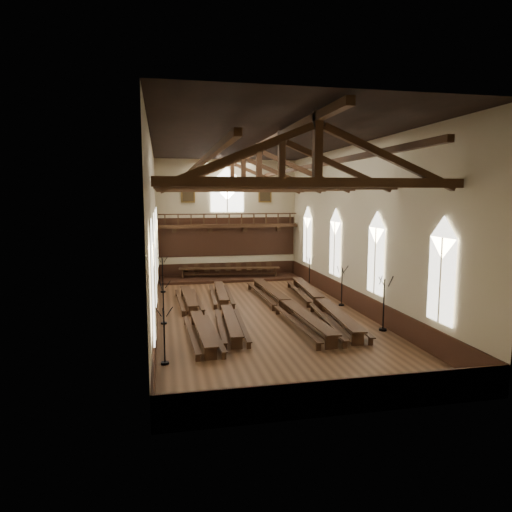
{
  "coord_description": "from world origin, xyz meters",
  "views": [
    {
      "loc": [
        -5.54,
        -25.85,
        6.9
      ],
      "look_at": [
        0.14,
        1.5,
        3.24
      ],
      "focal_mm": 32.0,
      "sensor_mm": 36.0,
      "label": 1
    }
  ],
  "objects_px": {
    "high_table": "(230,269)",
    "candelabrum_left_near": "(165,347)",
    "refectory_row_c": "(286,303)",
    "dais": "(230,278)",
    "candelabrum_left_mid": "(164,311)",
    "candelabrum_right_mid": "(342,294)",
    "candelabrum_right_far": "(309,277)",
    "refectory_row_b": "(226,305)",
    "refectory_row_d": "(321,301)",
    "refectory_row_a": "(194,312)",
    "candelabrum_right_near": "(383,314)",
    "candelabrum_left_far": "(163,281)"
  },
  "relations": [
    {
      "from": "high_table",
      "to": "candelabrum_left_near",
      "type": "distance_m",
      "value": 19.51
    },
    {
      "from": "refectory_row_c",
      "to": "candelabrum_left_near",
      "type": "bearing_deg",
      "value": -134.68
    },
    {
      "from": "dais",
      "to": "candelabrum_left_near",
      "type": "bearing_deg",
      "value": -106.34
    },
    {
      "from": "candelabrum_left_mid",
      "to": "dais",
      "type": "bearing_deg",
      "value": 66.45
    },
    {
      "from": "high_table",
      "to": "candelabrum_right_mid",
      "type": "xyz_separation_m",
      "value": [
        5.61,
        -10.59,
        -0.09
      ]
    },
    {
      "from": "candelabrum_left_near",
      "to": "candelabrum_right_far",
      "type": "height_order",
      "value": "candelabrum_left_near"
    },
    {
      "from": "refectory_row_c",
      "to": "refectory_row_b",
      "type": "bearing_deg",
      "value": 172.66
    },
    {
      "from": "refectory_row_c",
      "to": "candelabrum_right_mid",
      "type": "relative_size",
      "value": 5.71
    },
    {
      "from": "refectory_row_d",
      "to": "candelabrum_right_mid",
      "type": "distance_m",
      "value": 1.8
    },
    {
      "from": "refectory_row_c",
      "to": "candelabrum_left_mid",
      "type": "xyz_separation_m",
      "value": [
        -7.19,
        -1.14,
        0.17
      ]
    },
    {
      "from": "refectory_row_a",
      "to": "dais",
      "type": "relative_size",
      "value": 1.2
    },
    {
      "from": "refectory_row_d",
      "to": "candelabrum_left_near",
      "type": "height_order",
      "value": "candelabrum_left_near"
    },
    {
      "from": "high_table",
      "to": "candelabrum_right_mid",
      "type": "bearing_deg",
      "value": -62.08
    },
    {
      "from": "refectory_row_b",
      "to": "dais",
      "type": "relative_size",
      "value": 1.2
    },
    {
      "from": "refectory_row_a",
      "to": "candelabrum_left_near",
      "type": "height_order",
      "value": "candelabrum_left_near"
    },
    {
      "from": "dais",
      "to": "high_table",
      "type": "distance_m",
      "value": 0.77
    },
    {
      "from": "refectory_row_c",
      "to": "dais",
      "type": "distance_m",
      "value": 11.58
    },
    {
      "from": "candelabrum_left_mid",
      "to": "candelabrum_right_mid",
      "type": "bearing_deg",
      "value": 10.24
    },
    {
      "from": "refectory_row_c",
      "to": "candelabrum_left_near",
      "type": "height_order",
      "value": "candelabrum_left_near"
    },
    {
      "from": "candelabrum_right_mid",
      "to": "candelabrum_right_near",
      "type": "bearing_deg",
      "value": -90.0
    },
    {
      "from": "candelabrum_left_mid",
      "to": "high_table",
      "type": "bearing_deg",
      "value": 66.45
    },
    {
      "from": "refectory_row_d",
      "to": "candelabrum_left_near",
      "type": "relative_size",
      "value": 5.98
    },
    {
      "from": "refectory_row_d",
      "to": "candelabrum_left_far",
      "type": "xyz_separation_m",
      "value": [
        -9.45,
        7.14,
        0.26
      ]
    },
    {
      "from": "candelabrum_left_far",
      "to": "candelabrum_right_near",
      "type": "bearing_deg",
      "value": -47.26
    },
    {
      "from": "candelabrum_right_mid",
      "to": "refectory_row_c",
      "type": "bearing_deg",
      "value": -167.59
    },
    {
      "from": "refectory_row_a",
      "to": "refectory_row_b",
      "type": "relative_size",
      "value": 1.0
    },
    {
      "from": "dais",
      "to": "candelabrum_left_far",
      "type": "relative_size",
      "value": 4.31
    },
    {
      "from": "refectory_row_d",
      "to": "candelabrum_right_near",
      "type": "xyz_separation_m",
      "value": [
        1.65,
        -4.88,
        0.33
      ]
    },
    {
      "from": "refectory_row_a",
      "to": "dais",
      "type": "distance_m",
      "value": 12.71
    },
    {
      "from": "candelabrum_right_near",
      "to": "candelabrum_left_far",
      "type": "bearing_deg",
      "value": 132.74
    },
    {
      "from": "refectory_row_b",
      "to": "candelabrum_left_near",
      "type": "relative_size",
      "value": 5.65
    },
    {
      "from": "refectory_row_a",
      "to": "high_table",
      "type": "bearing_deg",
      "value": 72.64
    },
    {
      "from": "refectory_row_a",
      "to": "refectory_row_c",
      "type": "xyz_separation_m",
      "value": [
        5.49,
        0.68,
        0.07
      ]
    },
    {
      "from": "refectory_row_c",
      "to": "candelabrum_right_mid",
      "type": "bearing_deg",
      "value": 12.41
    },
    {
      "from": "refectory_row_d",
      "to": "candelabrum_left_near",
      "type": "bearing_deg",
      "value": -141.81
    },
    {
      "from": "high_table",
      "to": "candelabrum_left_far",
      "type": "relative_size",
      "value": 3.19
    },
    {
      "from": "candelabrum_right_near",
      "to": "candelabrum_right_far",
      "type": "relative_size",
      "value": 1.23
    },
    {
      "from": "refectory_row_a",
      "to": "candelabrum_right_near",
      "type": "height_order",
      "value": "candelabrum_right_near"
    },
    {
      "from": "refectory_row_c",
      "to": "dais",
      "type": "xyz_separation_m",
      "value": [
        -1.7,
        11.45,
        -0.46
      ]
    },
    {
      "from": "high_table",
      "to": "candelabrum_left_mid",
      "type": "height_order",
      "value": "candelabrum_left_mid"
    },
    {
      "from": "refectory_row_c",
      "to": "candelabrum_left_mid",
      "type": "distance_m",
      "value": 7.28
    },
    {
      "from": "candelabrum_left_mid",
      "to": "refectory_row_b",
      "type": "bearing_deg",
      "value": 23.88
    },
    {
      "from": "refectory_row_b",
      "to": "candelabrum_right_near",
      "type": "bearing_deg",
      "value": -34.66
    },
    {
      "from": "refectory_row_b",
      "to": "high_table",
      "type": "height_order",
      "value": "high_table"
    },
    {
      "from": "refectory_row_a",
      "to": "refectory_row_c",
      "type": "distance_m",
      "value": 5.53
    },
    {
      "from": "refectory_row_a",
      "to": "candelabrum_left_far",
      "type": "xyz_separation_m",
      "value": [
        -1.7,
        7.98,
        0.32
      ]
    },
    {
      "from": "candelabrum_left_near",
      "to": "candelabrum_left_mid",
      "type": "height_order",
      "value": "candelabrum_left_near"
    },
    {
      "from": "refectory_row_a",
      "to": "candelabrum_left_mid",
      "type": "xyz_separation_m",
      "value": [
        -1.7,
        -0.47,
        0.24
      ]
    },
    {
      "from": "refectory_row_d",
      "to": "dais",
      "type": "distance_m",
      "value": 11.97
    },
    {
      "from": "refectory_row_a",
      "to": "dais",
      "type": "xyz_separation_m",
      "value": [
        3.79,
        12.13,
        -0.39
      ]
    }
  ]
}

